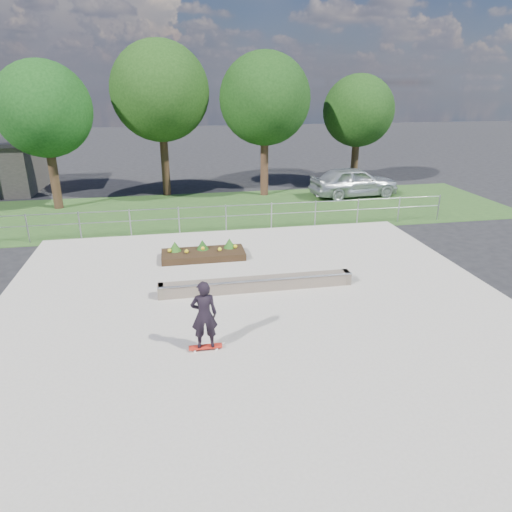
{
  "coord_description": "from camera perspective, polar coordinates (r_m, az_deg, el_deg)",
  "views": [
    {
      "loc": [
        -2.18,
        -11.31,
        6.06
      ],
      "look_at": [
        0.2,
        1.5,
        1.1
      ],
      "focal_mm": 32.0,
      "sensor_mm": 36.0,
      "label": 1
    }
  ],
  "objects": [
    {
      "name": "tree_mid_right",
      "position": [
        25.85,
        1.11,
        19.0
      ],
      "size": [
        4.9,
        4.9,
        7.7
      ],
      "color": "#382016",
      "rests_on": "ground"
    },
    {
      "name": "tree_far_right",
      "position": [
        29.09,
        12.68,
        17.25
      ],
      "size": [
        4.2,
        4.2,
        6.6
      ],
      "color": "#382516",
      "rests_on": "ground"
    },
    {
      "name": "concrete_slab",
      "position": [
        13.0,
        0.34,
        -6.79
      ],
      "size": [
        15.0,
        15.0,
        0.06
      ],
      "primitive_type": "cube",
      "color": "#A39C91",
      "rests_on": "ground"
    },
    {
      "name": "parked_car",
      "position": [
        26.63,
        12.14,
        9.09
      ],
      "size": [
        5.09,
        2.4,
        1.68
      ],
      "primitive_type": "imported",
      "rotation": [
        0.0,
        0.0,
        1.65
      ],
      "color": "#A9AFB2",
      "rests_on": "ground"
    },
    {
      "name": "planter_bed",
      "position": [
        16.78,
        -6.62,
        0.42
      ],
      "size": [
        3.0,
        1.2,
        0.61
      ],
      "color": "black",
      "rests_on": "concrete_slab"
    },
    {
      "name": "fence",
      "position": [
        19.66,
        -3.78,
        5.19
      ],
      "size": [
        20.06,
        0.06,
        1.2
      ],
      "color": "#999BA2",
      "rests_on": "ground"
    },
    {
      "name": "grind_ledge",
      "position": [
        14.06,
        0.11,
        -3.51
      ],
      "size": [
        6.0,
        0.44,
        0.43
      ],
      "color": "brown",
      "rests_on": "concrete_slab"
    },
    {
      "name": "skateboarder",
      "position": [
        10.8,
        -6.51,
        -7.35
      ],
      "size": [
        0.8,
        0.41,
        1.79
      ],
      "color": "white",
      "rests_on": "concrete_slab"
    },
    {
      "name": "tree_mid_left",
      "position": [
        26.32,
        -11.9,
        19.45
      ],
      "size": [
        5.25,
        5.25,
        8.25
      ],
      "color": "black",
      "rests_on": "ground"
    },
    {
      "name": "ground",
      "position": [
        13.02,
        0.34,
        -6.91
      ],
      "size": [
        120.0,
        120.0,
        0.0
      ],
      "primitive_type": "plane",
      "color": "black",
      "rests_on": "ground"
    },
    {
      "name": "tree_far_left",
      "position": [
        25.03,
        -25.01,
        16.24
      ],
      "size": [
        4.55,
        4.55,
        7.15
      ],
      "color": "#311F13",
      "rests_on": "ground"
    },
    {
      "name": "grass_verge",
      "position": [
        23.22,
        -4.79,
        5.67
      ],
      "size": [
        30.0,
        8.0,
        0.02
      ],
      "primitive_type": "cube",
      "color": "#25451B",
      "rests_on": "ground"
    }
  ]
}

